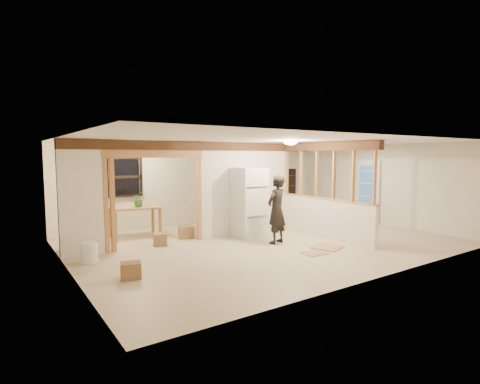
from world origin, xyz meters
TOP-DOWN VIEW (x-y plane):
  - floor at (0.00, 0.00)m, footprint 9.00×6.50m
  - ceiling at (0.00, 0.00)m, footprint 9.00×6.50m
  - wall_back at (0.00, 3.25)m, footprint 9.00×0.01m
  - wall_front at (0.00, -3.25)m, footprint 9.00×0.01m
  - wall_left at (-4.50, 0.00)m, footprint 0.01×6.50m
  - wall_right at (4.50, 0.00)m, footprint 0.01×6.50m
  - partition_left_stub at (-4.05, 1.20)m, footprint 0.90×0.12m
  - partition_center at (0.20, 1.20)m, footprint 2.80×0.12m
  - doorway_frame at (-2.40, 1.20)m, footprint 2.46×0.14m
  - header_beam_back at (-1.00, 1.20)m, footprint 7.00×0.18m
  - header_beam_right at (1.60, -0.40)m, footprint 0.18×3.30m
  - pony_wall at (1.60, -0.40)m, footprint 0.12×3.20m
  - stud_partition at (1.60, -0.40)m, footprint 0.14×3.20m
  - window_back at (-2.60, 3.17)m, footprint 1.12×0.10m
  - french_door at (4.42, 0.40)m, footprint 0.12×0.86m
  - ceiling_dome_main at (0.30, -0.50)m, footprint 0.36×0.36m
  - ceiling_dome_util at (-2.50, 2.30)m, footprint 0.32×0.32m
  - hanging_bulb at (-2.00, 1.60)m, footprint 0.07×0.07m
  - refrigerator at (0.01, 0.77)m, footprint 0.75×0.73m
  - woman at (0.13, -0.21)m, footprint 0.71×0.57m
  - work_table at (-2.49, 2.42)m, footprint 1.37×0.89m
  - potted_plant at (-2.41, 2.38)m, footprint 0.43×0.39m
  - shop_vac at (-4.20, 1.78)m, footprint 0.54×0.54m
  - bookshelf at (3.20, 3.04)m, footprint 0.83×0.28m
  - bucket at (-4.05, 0.58)m, footprint 0.34×0.34m
  - box_util_a at (-1.46, 1.52)m, footprint 0.42×0.38m
  - box_util_b at (-2.32, 1.18)m, footprint 0.39×0.39m
  - box_front at (-3.67, -0.83)m, footprint 0.41×0.37m
  - floor_panel_near at (0.82, -1.25)m, footprint 0.76×0.76m
  - floor_panel_far at (0.20, -1.45)m, footprint 0.54×0.45m

SIDE VIEW (x-z plane):
  - floor at x=0.00m, z-range -0.01..0.00m
  - floor_panel_far at x=0.20m, z-range 0.00..0.02m
  - floor_panel_near at x=0.82m, z-range 0.00..0.02m
  - box_front at x=-3.67m, z-range 0.00..0.28m
  - box_util_b at x=-2.32m, z-range 0.00..0.29m
  - box_util_a at x=-1.46m, z-range 0.00..0.31m
  - bucket at x=-4.05m, z-range 0.00..0.42m
  - shop_vac at x=-4.20m, z-range 0.00..0.56m
  - work_table at x=-2.49m, z-range 0.00..0.80m
  - pony_wall at x=1.60m, z-range 0.00..1.00m
  - bookshelf at x=3.20m, z-range 0.00..1.67m
  - woman at x=0.13m, z-range 0.00..1.67m
  - refrigerator at x=0.01m, z-range 0.00..1.83m
  - potted_plant at x=-2.41m, z-range 0.80..1.20m
  - french_door at x=4.42m, z-range 0.00..2.00m
  - doorway_frame at x=-2.40m, z-range 0.00..2.20m
  - wall_back at x=0.00m, z-range 0.00..2.50m
  - wall_front at x=0.00m, z-range 0.00..2.50m
  - wall_left at x=-4.50m, z-range 0.00..2.50m
  - wall_right at x=4.50m, z-range 0.00..2.50m
  - partition_left_stub at x=-4.05m, z-range 0.00..2.50m
  - partition_center at x=0.20m, z-range 0.00..2.50m
  - window_back at x=-2.60m, z-range 1.00..2.10m
  - stud_partition at x=1.60m, z-range 1.00..2.32m
  - hanging_bulb at x=-2.00m, z-range 2.15..2.22m
  - header_beam_back at x=-1.00m, z-range 2.27..2.49m
  - header_beam_right at x=1.60m, z-range 2.27..2.49m
  - ceiling_dome_main at x=0.30m, z-range 2.40..2.56m
  - ceiling_dome_util at x=-2.50m, z-range 2.41..2.55m
  - ceiling at x=0.00m, z-range 2.50..2.50m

